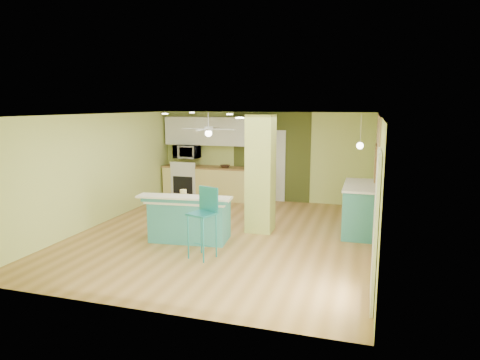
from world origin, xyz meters
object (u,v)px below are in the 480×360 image
object	(u,v)px
peninsula	(190,218)
canister	(183,194)
side_counter	(360,208)
fruit_bowl	(225,166)
bar_stool	(205,211)

from	to	relation	value
peninsula	canister	size ratio (longest dim) A/B	11.24
peninsula	canister	bearing A→B (deg)	148.72
peninsula	side_counter	xyz separation A→B (m)	(3.25, 1.55, 0.07)
peninsula	fruit_bowl	world-z (taller)	fruit_bowl
bar_stool	side_counter	size ratio (longest dim) A/B	0.78
side_counter	canister	distance (m)	3.74
fruit_bowl	canister	bearing A→B (deg)	-84.53
peninsula	fruit_bowl	xyz separation A→B (m)	(-0.51, 3.68, 0.52)
canister	bar_stool	bearing A→B (deg)	-47.36
canister	peninsula	bearing A→B (deg)	-25.24
fruit_bowl	peninsula	bearing A→B (deg)	-82.13
fruit_bowl	bar_stool	bearing A→B (deg)	-75.49
bar_stool	fruit_bowl	bearing A→B (deg)	123.45
peninsula	side_counter	world-z (taller)	side_counter
bar_stool	canister	world-z (taller)	bar_stool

